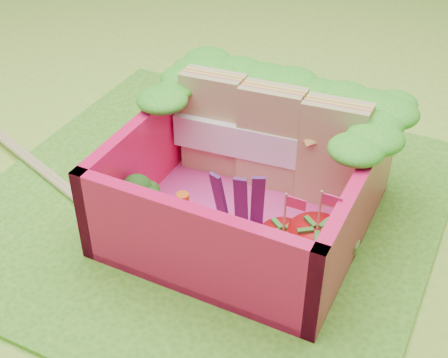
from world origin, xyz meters
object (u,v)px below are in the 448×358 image
strawberry_left (282,248)px  strawberry_right (315,251)px  broccoli (141,198)px  chopsticks (58,182)px  bento_box (246,182)px  sandwich_stack (271,139)px

strawberry_left → strawberry_right: 0.16m
broccoli → chopsticks: (-0.69, 0.12, -0.21)m
bento_box → strawberry_left: 0.46m
bento_box → broccoli: 0.58m
bento_box → strawberry_right: (0.50, -0.27, -0.08)m
sandwich_stack → strawberry_right: 0.80m
strawberry_right → chopsticks: bearing=177.6°
sandwich_stack → broccoli: 0.82m
strawberry_left → strawberry_right: (0.16, 0.03, 0.02)m
broccoli → strawberry_right: strawberry_right is taller
sandwich_stack → broccoli: bearing=-125.9°
sandwich_stack → broccoli: sandwich_stack is taller
bento_box → broccoli: bearing=-145.5°
sandwich_stack → chopsticks: (-1.17, -0.54, -0.34)m
strawberry_left → chopsticks: (-1.50, 0.09, -0.15)m
broccoli → strawberry_right: size_ratio=0.59×
sandwich_stack → strawberry_left: 0.74m
sandwich_stack → broccoli: (-0.48, -0.66, -0.13)m
strawberry_left → chopsticks: size_ratio=0.23×
sandwich_stack → chopsticks: 1.33m
strawberry_right → bento_box: bearing=151.3°
bento_box → strawberry_left: size_ratio=2.75×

